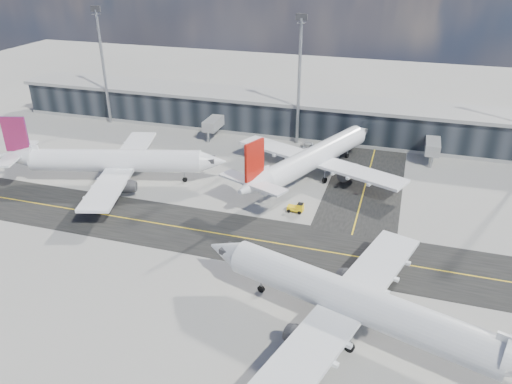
# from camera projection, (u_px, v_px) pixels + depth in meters

# --- Properties ---
(ground) EXTENTS (300.00, 300.00, 0.00)m
(ground) POSITION_uv_depth(u_px,v_px,m) (225.00, 249.00, 76.40)
(ground) COLOR gray
(ground) RESTS_ON ground
(taxiway_lanes) EXTENTS (180.00, 63.00, 0.03)m
(taxiway_lanes) POSITION_uv_depth(u_px,v_px,m) (269.00, 220.00, 84.52)
(taxiway_lanes) COLOR black
(taxiway_lanes) RESTS_ON ground
(terminal_concourse) EXTENTS (152.00, 19.80, 8.80)m
(terminal_concourse) POSITION_uv_depth(u_px,v_px,m) (304.00, 117.00, 121.49)
(terminal_concourse) COLOR black
(terminal_concourse) RESTS_ON ground
(floodlight_masts) EXTENTS (102.50, 0.70, 28.90)m
(floodlight_masts) POSITION_uv_depth(u_px,v_px,m) (299.00, 77.00, 110.45)
(floodlight_masts) COLOR gray
(floodlight_masts) RESTS_ON ground
(airliner_af) EXTENTS (43.32, 37.30, 13.03)m
(airliner_af) POSITION_uv_depth(u_px,v_px,m) (113.00, 161.00, 96.47)
(airliner_af) COLOR white
(airliner_af) RESTS_ON ground
(airliner_redtail) EXTENTS (36.15, 41.81, 12.91)m
(airliner_redtail) POSITION_uv_depth(u_px,v_px,m) (313.00, 158.00, 97.83)
(airliner_redtail) COLOR white
(airliner_redtail) RESTS_ON ground
(airliner_near) EXTENTS (43.62, 37.59, 13.17)m
(airliner_near) POSITION_uv_depth(u_px,v_px,m) (361.00, 304.00, 58.04)
(airliner_near) COLOR silver
(airliner_near) RESTS_ON ground
(baggage_tug) EXTENTS (2.90, 1.62, 1.77)m
(baggage_tug) POSITION_uv_depth(u_px,v_px,m) (297.00, 208.00, 86.57)
(baggage_tug) COLOR yellow
(baggage_tug) RESTS_ON ground
(service_van) EXTENTS (3.47, 5.77, 1.50)m
(service_van) POSITION_uv_depth(u_px,v_px,m) (308.00, 147.00, 112.72)
(service_van) COLOR white
(service_van) RESTS_ON ground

